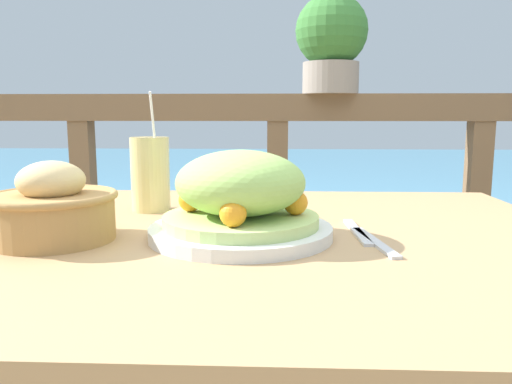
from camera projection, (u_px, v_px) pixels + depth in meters
The scene contains 9 objects.
patio_table at pixel (275, 290), 0.87m from camera, with size 1.05×0.92×0.78m.
railing_fence at pixel (276, 189), 1.74m from camera, with size 2.80×0.08×1.04m.
sea_backdrop at pixel (277, 197), 4.27m from camera, with size 12.00×4.00×0.55m.
salad_plate at pixel (239, 200), 0.81m from camera, with size 0.30×0.30×0.14m.
drink_glass at pixel (149, 174), 1.04m from camera, with size 0.08×0.08×0.24m.
bread_basket at pixel (51, 208), 0.79m from camera, with size 0.20×0.20×0.13m.
potted_plant at pixel (330, 41), 1.65m from camera, with size 0.24×0.24×0.32m.
fork at pixel (356, 232), 0.84m from camera, with size 0.02×0.18×0.00m.
knife at pixel (373, 242), 0.78m from camera, with size 0.04×0.18×0.00m.
Camera 1 is at (0.00, -0.83, 0.98)m, focal length 35.00 mm.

